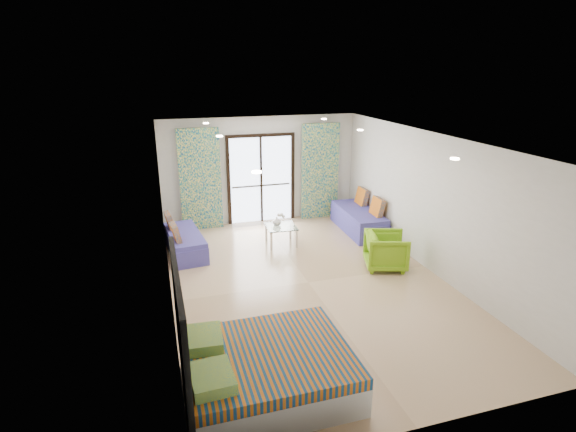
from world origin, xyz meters
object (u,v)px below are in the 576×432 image
object	(u,v)px
armchair	(386,249)
coffee_table	(281,228)
daybed_right	(359,219)
bed	(266,370)
daybed_left	(184,242)

from	to	relation	value
armchair	coffee_table	bearing A→B (deg)	60.80
daybed_right	coffee_table	world-z (taller)	daybed_right
coffee_table	armchair	xyz separation A→B (m)	(1.67, -1.81, 0.01)
daybed_right	coffee_table	size ratio (longest dim) A/B	2.56
bed	armchair	size ratio (longest dim) A/B	2.54
daybed_left	coffee_table	distance (m)	2.16
coffee_table	armchair	distance (m)	2.46
bed	daybed_left	distance (m)	4.78
daybed_left	daybed_right	world-z (taller)	daybed_right
coffee_table	armchair	size ratio (longest dim) A/B	0.95
daybed_left	daybed_right	xyz separation A→B (m)	(4.23, 0.19, 0.04)
armchair	daybed_left	bearing A→B (deg)	81.36
daybed_right	coffee_table	distance (m)	2.11
daybed_left	coffee_table	bearing A→B (deg)	-9.29
bed	daybed_right	xyz separation A→B (m)	(3.60, 4.93, 0.00)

